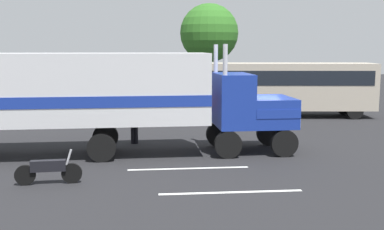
{
  "coord_description": "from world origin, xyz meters",
  "views": [
    {
      "loc": [
        -0.85,
        -19.81,
        4.35
      ],
      "look_at": [
        -2.4,
        -0.92,
        1.6
      ],
      "focal_mm": 43.34,
      "sensor_mm": 36.0,
      "label": 1
    }
  ],
  "objects": [
    {
      "name": "semi_truck",
      "position": [
        -5.86,
        -1.61,
        2.52
      ],
      "size": [
        14.37,
        5.38,
        4.5
      ],
      "color": "#193399",
      "rests_on": "ground_plane"
    },
    {
      "name": "person_bystander",
      "position": [
        -5.2,
        0.79,
        0.89
      ],
      "size": [
        0.34,
        0.47,
        1.63
      ],
      "color": "black",
      "rests_on": "ground_plane"
    },
    {
      "name": "motorcycle",
      "position": [
        -6.62,
        -5.79,
        0.48
      ],
      "size": [
        2.07,
        0.61,
        1.12
      ],
      "color": "black",
      "rests_on": "ground_plane"
    },
    {
      "name": "lane_stripe_near",
      "position": [
        -2.32,
        -3.5,
        0.01
      ],
      "size": [
        4.36,
        0.96,
        0.01
      ],
      "primitive_type": "cube",
      "rotation": [
        0.0,
        0.0,
        0.18
      ],
      "color": "silver",
      "rests_on": "ground_plane"
    },
    {
      "name": "tree_left",
      "position": [
        -2.68,
        20.28,
        5.6
      ],
      "size": [
        4.98,
        4.98,
        8.11
      ],
      "color": "brown",
      "rests_on": "ground_plane"
    },
    {
      "name": "lane_stripe_mid",
      "position": [
        -0.78,
        -6.19,
        0.01
      ],
      "size": [
        4.36,
        0.92,
        0.01
      ],
      "primitive_type": "cube",
      "rotation": [
        0.0,
        0.0,
        0.18
      ],
      "color": "silver",
      "rests_on": "ground_plane"
    },
    {
      "name": "ground_plane",
      "position": [
        0.0,
        0.0,
        0.0
      ],
      "size": [
        120.0,
        120.0,
        0.0
      ],
      "primitive_type": "plane",
      "color": "#232326"
    },
    {
      "name": "parked_bus",
      "position": [
        2.66,
        9.94,
        2.07
      ],
      "size": [
        11.15,
        3.31,
        3.4
      ],
      "color": "#BFB29E",
      "rests_on": "ground_plane"
    },
    {
      "name": "parked_car",
      "position": [
        -8.14,
        11.34,
        0.81
      ],
      "size": [
        4.48,
        1.99,
        1.57
      ],
      "color": "maroon",
      "rests_on": "ground_plane"
    }
  ]
}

